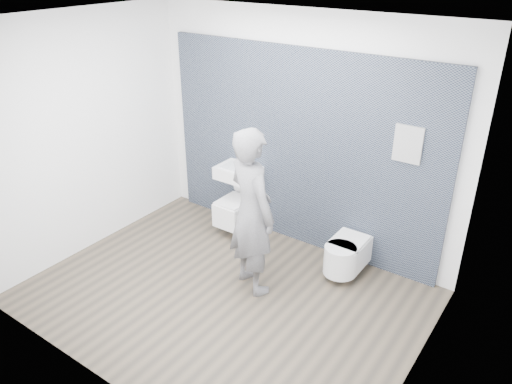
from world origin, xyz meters
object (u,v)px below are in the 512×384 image
Objects in this scene: washbasin at (238,172)px; toilet_square at (236,209)px; toilet_rounded at (345,255)px; visitor at (252,212)px.

toilet_square is at bearing -90.00° from washbasin.
toilet_rounded is at bearing -4.46° from washbasin.
washbasin is 0.75× the size of toilet_square.
visitor reaches higher than washbasin.
visitor is at bearing -44.63° from toilet_square.
visitor is (0.85, -0.91, 0.10)m from washbasin.
visitor reaches higher than toilet_square.
visitor is at bearing -46.65° from washbasin.
washbasin reaches higher than toilet_rounded.
washbasin is at bearing 175.54° from toilet_rounded.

